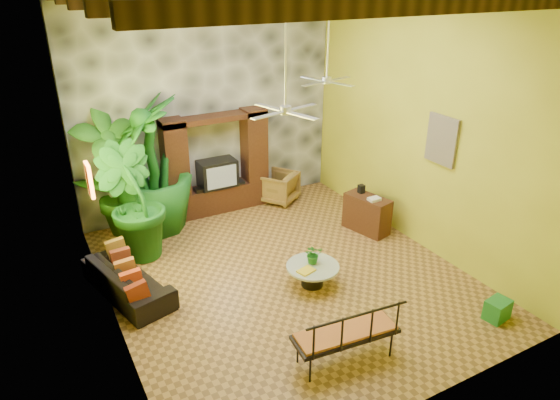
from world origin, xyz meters
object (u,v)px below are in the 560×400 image
ceiling_fan_front (285,97)px  side_console (367,214)px  tall_plant_a (114,173)px  tall_plant_b (132,203)px  ceiling_fan_back (327,69)px  green_bin (497,310)px  sofa (128,279)px  coffee_table (313,272)px  wicker_armchair (279,187)px  iron_bench (349,332)px  tall_plant_c (151,166)px  entertainment_center (217,171)px

ceiling_fan_front → side_console: (2.59, 1.05, -3.01)m
tall_plant_a → tall_plant_b: size_ratio=1.21×
ceiling_fan_back → green_bin: size_ratio=4.77×
ceiling_fan_front → sofa: (-2.45, 1.14, -3.11)m
side_console → ceiling_fan_front: bearing=-172.1°
ceiling_fan_back → tall_plant_b: 4.48m
green_bin → coffee_table: bearing=133.3°
ceiling_fan_back → tall_plant_b: ceiling_fan_back is taller
sofa → wicker_armchair: (4.11, 2.14, 0.08)m
iron_bench → green_bin: bearing=-1.4°
wicker_armchair → tall_plant_c: tall_plant_c is taller
entertainment_center → tall_plant_a: 2.29m
sofa → tall_plant_c: 2.70m
entertainment_center → ceiling_fan_back: ceiling_fan_back is taller
ceiling_fan_front → wicker_armchair: ceiling_fan_front is taller
tall_plant_b → tall_plant_c: tall_plant_c is taller
iron_bench → tall_plant_b: bearing=118.7°
tall_plant_c → sofa: bearing=-117.6°
tall_plant_b → green_bin: tall_plant_b is taller
tall_plant_b → iron_bench: size_ratio=1.46×
sofa → tall_plant_c: bearing=-42.1°
ceiling_fan_back → wicker_armchair: (-0.14, 1.69, -3.03)m
entertainment_center → coffee_table: (0.28, -3.69, -0.71)m
iron_bench → wicker_armchair: bearing=77.2°
wicker_armchair → sofa: bearing=-6.9°
sofa → side_console: 5.04m
side_console → wicker_armchair: bearing=98.3°
tall_plant_a → tall_plant_c: size_ratio=0.95×
coffee_table → iron_bench: bearing=-107.4°
tall_plant_c → side_console: bearing=-29.9°
tall_plant_a → green_bin: bearing=-51.5°
wicker_armchair → iron_bench: size_ratio=0.52×
tall_plant_c → iron_bench: 5.56m
ceiling_fan_front → green_bin: bearing=-42.7°
wicker_armchair → iron_bench: 5.63m
tall_plant_b → tall_plant_c: bearing=54.6°
ceiling_fan_back → wicker_armchair: ceiling_fan_back is taller
ceiling_fan_front → side_console: size_ratio=1.88×
ceiling_fan_back → side_console: ceiling_fan_back is taller
entertainment_center → side_console: 3.49m
ceiling_fan_back → green_bin: ceiling_fan_back is taller
iron_bench → tall_plant_a: bearing=115.1°
tall_plant_a → tall_plant_b: tall_plant_a is taller
tall_plant_a → entertainment_center: bearing=2.2°
sofa → coffee_table: sofa is taller
entertainment_center → ceiling_fan_front: size_ratio=1.29×
sofa → tall_plant_b: (0.46, 1.22, 0.85)m
ceiling_fan_back → iron_bench: (-1.91, -3.65, -2.86)m
ceiling_fan_back → tall_plant_c: bearing=151.4°
tall_plant_a → side_console: 5.32m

